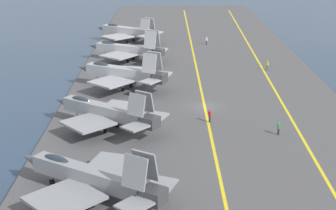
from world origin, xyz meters
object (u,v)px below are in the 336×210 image
object	(u,v)px
parked_jet_fifth	(127,49)
crew_red_vest	(210,115)
parked_jet_second	(91,177)
parked_jet_third	(105,111)
crew_green_vest	(279,128)
crew_white_vest	(206,40)
parked_jet_sixth	(127,31)
parked_jet_fourth	(122,73)
crew_yellow_vest	(267,65)

from	to	relation	value
parked_jet_fifth	crew_red_vest	distance (m)	36.82
parked_jet_second	parked_jet_third	world-z (taller)	parked_jet_second
crew_green_vest	crew_white_vest	world-z (taller)	crew_white_vest
crew_red_vest	parked_jet_second	bearing A→B (deg)	147.46
parked_jet_fifth	parked_jet_sixth	xyz separation A→B (m)	(18.04, 1.34, 0.07)
parked_jet_second	parked_jet_sixth	distance (m)	72.75
parked_jet_second	crew_green_vest	world-z (taller)	parked_jet_second
crew_red_vest	parked_jet_fourth	bearing A→B (deg)	40.19
parked_jet_fifth	crew_green_vest	distance (m)	44.48
crew_red_vest	crew_green_vest	bearing A→B (deg)	-118.14
parked_jet_second	crew_green_vest	xyz separation A→B (m)	(16.03, -21.43, -1.27)
parked_jet_second	parked_jet_fourth	world-z (taller)	parked_jet_fourth
parked_jet_fifth	parked_jet_fourth	bearing A→B (deg)	-178.26
crew_green_vest	parked_jet_fifth	bearing A→B (deg)	29.60
parked_jet_fifth	crew_white_vest	size ratio (longest dim) A/B	9.50
parked_jet_fourth	crew_white_vest	world-z (taller)	parked_jet_fourth
parked_jet_fifth	crew_green_vest	xyz separation A→B (m)	(-38.66, -21.96, -1.40)
parked_jet_fifth	crew_red_vest	world-z (taller)	parked_jet_fifth
crew_green_vest	parked_jet_fourth	bearing A→B (deg)	47.07
parked_jet_third	crew_green_vest	size ratio (longest dim) A/B	9.46
parked_jet_fifth	parked_jet_sixth	bearing A→B (deg)	4.24
crew_green_vest	crew_yellow_vest	world-z (taller)	crew_yellow_vest
parked_jet_third	crew_red_vest	xyz separation A→B (m)	(2.41, -13.71, -1.41)
parked_jet_second	crew_red_vest	bearing A→B (deg)	-32.54
crew_red_vest	crew_yellow_vest	world-z (taller)	crew_red_vest
parked_jet_second	parked_jet_sixth	bearing A→B (deg)	1.47
parked_jet_third	crew_yellow_vest	bearing A→B (deg)	-42.02
crew_yellow_vest	parked_jet_fifth	bearing A→B (deg)	74.61
parked_jet_third	crew_red_vest	bearing A→B (deg)	-80.04
crew_red_vest	crew_yellow_vest	size ratio (longest dim) A/B	1.01
crew_yellow_vest	crew_green_vest	bearing A→B (deg)	172.06
parked_jet_sixth	parked_jet_second	bearing A→B (deg)	-178.53
parked_jet_second	crew_yellow_vest	bearing A→B (deg)	-28.56
crew_red_vest	crew_white_vest	size ratio (longest dim) A/B	1.06
crew_red_vest	parked_jet_third	bearing A→B (deg)	99.96
parked_jet_third	parked_jet_sixth	size ratio (longest dim) A/B	0.99
parked_jet_sixth	crew_white_vest	xyz separation A→B (m)	(-3.08, -18.11, -1.46)
crew_white_vest	parked_jet_fifth	bearing A→B (deg)	131.74
parked_jet_second	crew_red_vest	xyz separation A→B (m)	(20.49, -13.08, -1.20)
parked_jet_third	parked_jet_second	bearing A→B (deg)	-178.01
parked_jet_fourth	crew_red_vest	distance (m)	20.27
parked_jet_fourth	crew_yellow_vest	bearing A→B (deg)	-65.94
crew_yellow_vest	parked_jet_sixth	bearing A→B (deg)	47.59
crew_green_vest	crew_white_vest	size ratio (longest dim) A/B	0.99
parked_jet_sixth	crew_white_vest	size ratio (longest dim) A/B	9.38
crew_white_vest	parked_jet_sixth	bearing A→B (deg)	80.36
parked_jet_third	parked_jet_fourth	world-z (taller)	parked_jet_fourth
parked_jet_sixth	crew_yellow_vest	xyz separation A→B (m)	(-25.29, -27.68, -1.41)
parked_jet_fourth	crew_green_vest	distance (m)	29.27
parked_jet_fifth	parked_jet_sixth	size ratio (longest dim) A/B	1.01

